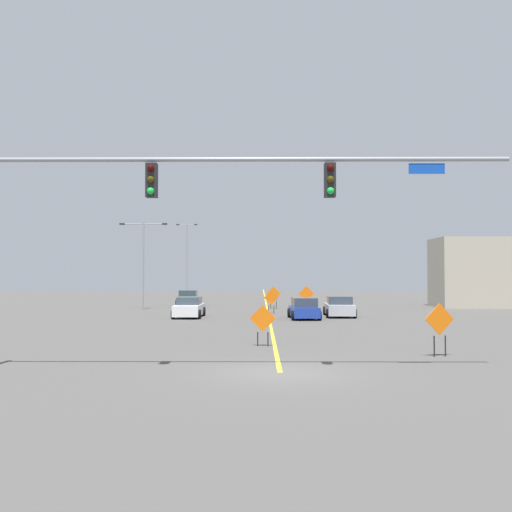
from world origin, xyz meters
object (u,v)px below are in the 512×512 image
object	(u,v)px
street_lamp_mid_left	(187,255)
street_lamp_far_left	(143,257)
construction_sign_left_shoulder	(306,294)
construction_sign_right_shoulder	(440,323)
traffic_signal_assembly	(160,196)
car_silver_far	(339,307)
construction_sign_median_near	(271,299)
car_green_mid	(188,299)
construction_sign_median_far	(273,295)
car_blue_approaching	(304,309)
car_white_passing	(189,308)
construction_sign_left_lane	(263,320)

from	to	relation	value
street_lamp_mid_left	street_lamp_far_left	size ratio (longest dim) A/B	1.32
construction_sign_left_shoulder	construction_sign_right_shoulder	bearing A→B (deg)	-85.74
traffic_signal_assembly	construction_sign_left_shoulder	distance (m)	36.38
street_lamp_far_left	construction_sign_right_shoulder	size ratio (longest dim) A/B	3.92
construction_sign_right_shoulder	car_silver_far	xyz separation A→B (m)	(-0.88, 20.73, -0.56)
construction_sign_median_near	car_green_mid	xyz separation A→B (m)	(-7.81, 11.20, -0.44)
traffic_signal_assembly	street_lamp_mid_left	size ratio (longest dim) A/B	1.65
traffic_signal_assembly	construction_sign_right_shoulder	size ratio (longest dim) A/B	8.57
construction_sign_right_shoulder	car_green_mid	world-z (taller)	construction_sign_right_shoulder
street_lamp_mid_left	traffic_signal_assembly	bearing A→B (deg)	-83.61
construction_sign_median_near	street_lamp_mid_left	bearing A→B (deg)	107.62
car_green_mid	car_silver_far	bearing A→B (deg)	-49.00
street_lamp_far_left	construction_sign_median_far	bearing A→B (deg)	7.10
traffic_signal_assembly	car_blue_approaching	distance (m)	23.23
traffic_signal_assembly	car_white_passing	xyz separation A→B (m)	(-1.93, 23.44, -4.70)
construction_sign_median_near	construction_sign_median_far	size ratio (longest dim) A/B	0.90
construction_sign_left_lane	street_lamp_mid_left	bearing A→B (deg)	100.39
car_green_mid	street_lamp_mid_left	bearing A→B (deg)	97.51
traffic_signal_assembly	street_lamp_far_left	xyz separation A→B (m)	(-7.08, 32.99, -0.80)
construction_sign_median_far	car_silver_far	world-z (taller)	construction_sign_median_far
traffic_signal_assembly	construction_sign_median_near	xyz separation A→B (m)	(3.92, 27.65, -4.25)
construction_sign_left_lane	car_white_passing	distance (m)	17.57
street_lamp_mid_left	construction_sign_right_shoulder	bearing A→B (deg)	-74.14
car_blue_approaching	construction_sign_left_shoulder	bearing A→B (deg)	84.87
traffic_signal_assembly	construction_sign_median_far	distance (m)	34.91
street_lamp_far_left	car_blue_approaching	size ratio (longest dim) A/B	1.90
construction_sign_median_near	construction_sign_right_shoulder	xyz separation A→B (m)	(5.70, -24.07, 0.11)
construction_sign_median_near	car_white_passing	distance (m)	7.22
traffic_signal_assembly	street_lamp_far_left	size ratio (longest dim) A/B	2.18
construction_sign_median_far	construction_sign_left_shoulder	world-z (taller)	construction_sign_left_shoulder
car_blue_approaching	construction_sign_median_far	bearing A→B (deg)	98.15
construction_sign_right_shoulder	car_silver_far	distance (m)	20.75
street_lamp_mid_left	car_green_mid	world-z (taller)	street_lamp_mid_left
traffic_signal_assembly	car_green_mid	bearing A→B (deg)	95.73
construction_sign_right_shoulder	construction_sign_left_shoulder	world-z (taller)	construction_sign_left_shoulder
street_lamp_mid_left	construction_sign_left_shoulder	distance (m)	30.27
car_green_mid	car_silver_far	distance (m)	19.26
car_white_passing	construction_sign_median_near	bearing A→B (deg)	35.79
construction_sign_median_near	car_white_passing	size ratio (longest dim) A/B	0.40
car_silver_far	construction_sign_right_shoulder	bearing A→B (deg)	-87.58
traffic_signal_assembly	construction_sign_median_near	bearing A→B (deg)	81.94
car_blue_approaching	car_silver_far	bearing A→B (deg)	41.32
traffic_signal_assembly	construction_sign_left_shoulder	world-z (taller)	traffic_signal_assembly
construction_sign_median_near	construction_sign_left_shoulder	xyz separation A→B (m)	(3.33, 7.76, 0.10)
construction_sign_left_lane	construction_sign_right_shoulder	distance (m)	7.11
traffic_signal_assembly	construction_sign_right_shoulder	bearing A→B (deg)	20.45
street_lamp_far_left	construction_sign_left_lane	size ratio (longest dim) A/B	4.41
construction_sign_median_near	car_silver_far	size ratio (longest dim) A/B	0.38
car_green_mid	construction_sign_median_far	bearing A→B (deg)	-28.63
construction_sign_left_shoulder	traffic_signal_assembly	bearing A→B (deg)	-101.57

